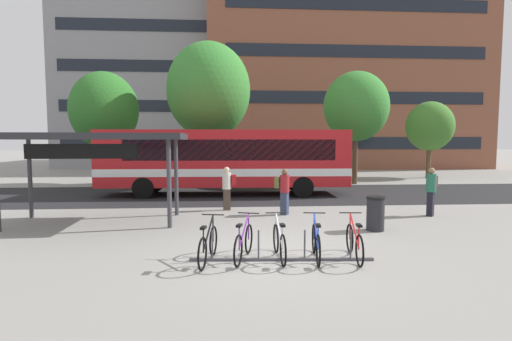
# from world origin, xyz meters

# --- Properties ---
(ground) EXTENTS (200.00, 200.00, 0.00)m
(ground) POSITION_xyz_m (0.00, 0.00, 0.00)
(ground) COLOR gray
(bus_lane_asphalt) EXTENTS (80.00, 7.20, 0.01)m
(bus_lane_asphalt) POSITION_xyz_m (0.00, 10.07, 0.00)
(bus_lane_asphalt) COLOR #232326
(bus_lane_asphalt) RESTS_ON ground
(city_bus) EXTENTS (12.08, 2.83, 3.20)m
(city_bus) POSITION_xyz_m (-1.42, 10.07, 1.78)
(city_bus) COLOR red
(city_bus) RESTS_ON ground
(bike_rack) EXTENTS (4.14, 0.32, 0.70)m
(bike_rack) POSITION_xyz_m (0.07, -0.48, 0.09)
(bike_rack) COLOR #47474C
(bike_rack) RESTS_ON ground
(parked_bicycle_black_0) EXTENTS (0.52, 1.70, 0.99)m
(parked_bicycle_black_0) POSITION_xyz_m (-1.56, -0.50, 0.38)
(parked_bicycle_black_0) COLOR black
(parked_bicycle_black_0) RESTS_ON ground
(parked_bicycle_purple_1) EXTENTS (0.64, 1.67, 0.99)m
(parked_bicycle_purple_1) POSITION_xyz_m (-0.77, -0.35, 0.38)
(parked_bicycle_purple_1) COLOR black
(parked_bicycle_purple_1) RESTS_ON ground
(parked_bicycle_silver_2) EXTENTS (0.52, 1.72, 0.99)m
(parked_bicycle_silver_2) POSITION_xyz_m (0.04, -0.37, 0.38)
(parked_bicycle_silver_2) COLOR black
(parked_bicycle_silver_2) RESTS_ON ground
(parked_bicycle_blue_3) EXTENTS (0.52, 1.72, 0.99)m
(parked_bicycle_blue_3) POSITION_xyz_m (0.86, -0.45, 0.38)
(parked_bicycle_blue_3) COLOR black
(parked_bicycle_blue_3) RESTS_ON ground
(parked_bicycle_red_4) EXTENTS (0.52, 1.72, 0.99)m
(parked_bicycle_red_4) POSITION_xyz_m (1.73, -0.50, 0.38)
(parked_bicycle_red_4) COLOR black
(parked_bicycle_red_4) RESTS_ON ground
(transit_shelter) EXTENTS (5.89, 3.01, 2.93)m
(transit_shelter) POSITION_xyz_m (-5.48, 3.86, 2.73)
(transit_shelter) COLOR #38383D
(transit_shelter) RESTS_ON ground
(commuter_maroon_pack_0) EXTENTS (0.58, 0.59, 1.73)m
(commuter_maroon_pack_0) POSITION_xyz_m (6.09, 4.23, 1.00)
(commuter_maroon_pack_0) COLOR black
(commuter_maroon_pack_0) RESTS_ON ground
(commuter_olive_pack_1) EXTENTS (0.60, 0.55, 1.67)m
(commuter_olive_pack_1) POSITION_xyz_m (0.86, 4.82, 0.96)
(commuter_olive_pack_1) COLOR #2D3851
(commuter_olive_pack_1) RESTS_ON ground
(commuter_red_pack_2) EXTENTS (0.56, 0.39, 1.68)m
(commuter_red_pack_2) POSITION_xyz_m (-1.18, 5.86, 0.97)
(commuter_red_pack_2) COLOR #47382D
(commuter_red_pack_2) RESTS_ON ground
(trash_bin) EXTENTS (0.55, 0.55, 1.03)m
(trash_bin) POSITION_xyz_m (3.26, 2.19, 0.52)
(trash_bin) COLOR #232328
(trash_bin) RESTS_ON ground
(street_tree_0) EXTENTS (4.96, 4.96, 8.53)m
(street_tree_0) POSITION_xyz_m (-2.34, 14.32, 5.67)
(street_tree_0) COLOR brown
(street_tree_0) RESTS_ON ground
(street_tree_1) EXTENTS (3.96, 3.96, 6.90)m
(street_tree_1) POSITION_xyz_m (6.63, 14.25, 4.76)
(street_tree_1) COLOR brown
(street_tree_1) RESTS_ON ground
(street_tree_2) EXTENTS (4.04, 4.04, 6.83)m
(street_tree_2) POSITION_xyz_m (-8.68, 14.95, 4.53)
(street_tree_2) COLOR brown
(street_tree_2) RESTS_ON ground
(street_tree_3) EXTENTS (3.31, 3.31, 5.47)m
(street_tree_3) POSITION_xyz_m (13.20, 17.68, 3.70)
(street_tree_3) COLOR brown
(street_tree_3) RESTS_ON ground
(building_left_wing) EXTENTS (18.26, 11.42, 18.57)m
(building_left_wing) POSITION_xyz_m (-8.94, 33.67, 9.28)
(building_left_wing) COLOR gray
(building_left_wing) RESTS_ON ground
(building_right_wing) EXTENTS (26.82, 14.01, 24.52)m
(building_right_wing) POSITION_xyz_m (10.36, 32.06, 12.26)
(building_right_wing) COLOR brown
(building_right_wing) RESTS_ON ground
(building_centre_block) EXTENTS (16.60, 10.62, 16.74)m
(building_centre_block) POSITION_xyz_m (0.60, 43.93, 8.37)
(building_centre_block) COLOR tan
(building_centre_block) RESTS_ON ground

